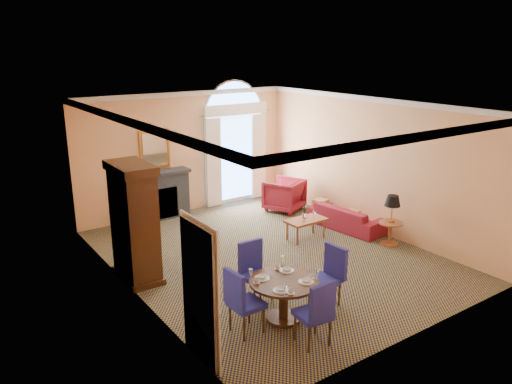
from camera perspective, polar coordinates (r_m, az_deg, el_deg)
ground at (r=10.80m, az=1.53°, el=-7.25°), size 7.50×7.50×0.00m
room_envelope at (r=10.58m, az=-0.63°, el=6.49°), size 6.04×7.52×3.45m
armoire at (r=9.67m, az=-13.71°, el=-3.62°), size 0.65×1.16×2.28m
dining_table at (r=8.22m, az=3.19°, el=-11.15°), size 1.13×1.13×0.91m
dining_chair_north at (r=8.80m, az=-0.24°, el=-8.61°), size 0.62×0.62×1.08m
dining_chair_south at (r=7.57m, az=7.04°, el=-13.20°), size 0.53×0.53×1.08m
dining_chair_east at (r=8.71m, az=8.46°, el=-9.08°), size 0.60×0.60×1.08m
dining_chair_west at (r=7.82m, az=-1.76°, el=-12.03°), size 0.52×0.50×1.08m
sofa at (r=12.45m, az=10.31°, el=-2.84°), size 0.99×2.02×0.57m
armchair at (r=13.56m, az=3.22°, el=-0.33°), size 1.23×1.24×0.86m
coffee_table at (r=11.58m, az=5.73°, el=-3.28°), size 0.95×0.54×0.83m
side_table at (r=11.50m, az=15.25°, el=-2.41°), size 0.54×0.54×1.14m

